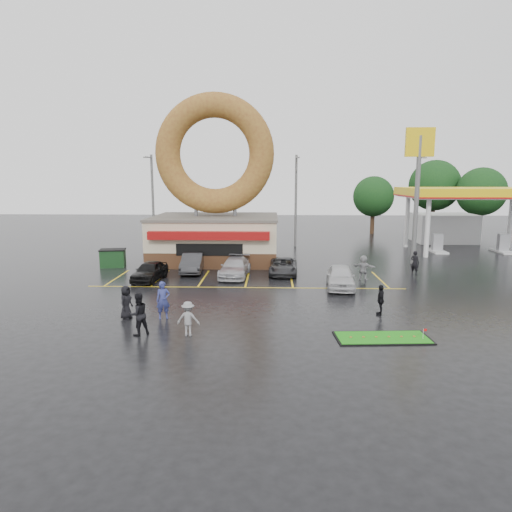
{
  "coord_description": "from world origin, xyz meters",
  "views": [
    {
      "loc": [
        1.67,
        -24.42,
        6.81
      ],
      "look_at": [
        0.72,
        2.32,
        2.2
      ],
      "focal_mm": 32.0,
      "sensor_mm": 36.0,
      "label": 1
    }
  ],
  "objects_px": {
    "gas_station": "(460,210)",
    "car_silver": "(235,267)",
    "dumpster": "(113,259)",
    "person_cameraman": "(381,300)",
    "shell_sign": "(418,170)",
    "streetlight_left": "(153,199)",
    "putting_green": "(382,338)",
    "car_grey": "(283,266)",
    "car_dgrey": "(193,263)",
    "car_white": "(340,277)",
    "person_blue": "(163,300)",
    "donut_shop": "(215,207)",
    "streetlight_mid": "(296,198)",
    "streetlight_right": "(416,198)",
    "car_black": "(150,271)"
  },
  "relations": [
    {
      "from": "car_black",
      "to": "dumpster",
      "type": "bearing_deg",
      "value": 138.25
    },
    {
      "from": "dumpster",
      "to": "car_dgrey",
      "type": "bearing_deg",
      "value": -25.29
    },
    {
      "from": "person_blue",
      "to": "dumpster",
      "type": "relative_size",
      "value": 1.02
    },
    {
      "from": "donut_shop",
      "to": "streetlight_left",
      "type": "xyz_separation_m",
      "value": [
        -7.0,
        6.95,
        0.32
      ]
    },
    {
      "from": "dumpster",
      "to": "person_cameraman",
      "type": "bearing_deg",
      "value": -43.83
    },
    {
      "from": "dumpster",
      "to": "car_black",
      "type": "bearing_deg",
      "value": -58.5
    },
    {
      "from": "donut_shop",
      "to": "car_silver",
      "type": "xyz_separation_m",
      "value": [
        2.1,
        -6.39,
        -3.81
      ]
    },
    {
      "from": "streetlight_left",
      "to": "streetlight_right",
      "type": "relative_size",
      "value": 1.0
    },
    {
      "from": "shell_sign",
      "to": "streetlight_left",
      "type": "distance_m",
      "value": 24.46
    },
    {
      "from": "streetlight_right",
      "to": "dumpster",
      "type": "xyz_separation_m",
      "value": [
        -26.6,
        -12.14,
        -4.13
      ]
    },
    {
      "from": "gas_station",
      "to": "shell_sign",
      "type": "relative_size",
      "value": 1.29
    },
    {
      "from": "car_white",
      "to": "person_blue",
      "type": "height_order",
      "value": "person_blue"
    },
    {
      "from": "streetlight_mid",
      "to": "person_cameraman",
      "type": "height_order",
      "value": "streetlight_mid"
    },
    {
      "from": "car_black",
      "to": "person_cameraman",
      "type": "bearing_deg",
      "value": -21.22
    },
    {
      "from": "car_dgrey",
      "to": "car_silver",
      "type": "xyz_separation_m",
      "value": [
        3.21,
        -1.42,
        -0.04
      ]
    },
    {
      "from": "shell_sign",
      "to": "car_grey",
      "type": "bearing_deg",
      "value": -156.71
    },
    {
      "from": "car_silver",
      "to": "car_white",
      "type": "height_order",
      "value": "car_white"
    },
    {
      "from": "donut_shop",
      "to": "putting_green",
      "type": "relative_size",
      "value": 3.26
    },
    {
      "from": "putting_green",
      "to": "shell_sign",
      "type": "bearing_deg",
      "value": 69.51
    },
    {
      "from": "gas_station",
      "to": "donut_shop",
      "type": "bearing_deg",
      "value": -160.89
    },
    {
      "from": "car_dgrey",
      "to": "car_silver",
      "type": "relative_size",
      "value": 0.93
    },
    {
      "from": "streetlight_left",
      "to": "dumpster",
      "type": "height_order",
      "value": "streetlight_left"
    },
    {
      "from": "streetlight_right",
      "to": "gas_station",
      "type": "bearing_deg",
      "value": -13.75
    },
    {
      "from": "shell_sign",
      "to": "streetlight_right",
      "type": "distance_m",
      "value": 10.68
    },
    {
      "from": "person_blue",
      "to": "streetlight_left",
      "type": "bearing_deg",
      "value": 85.34
    },
    {
      "from": "dumpster",
      "to": "shell_sign",
      "type": "bearing_deg",
      "value": -4.61
    },
    {
      "from": "donut_shop",
      "to": "car_grey",
      "type": "bearing_deg",
      "value": -45.12
    },
    {
      "from": "gas_station",
      "to": "car_silver",
      "type": "distance_m",
      "value": 25.54
    },
    {
      "from": "car_dgrey",
      "to": "car_silver",
      "type": "distance_m",
      "value": 3.51
    },
    {
      "from": "streetlight_right",
      "to": "car_dgrey",
      "type": "relative_size",
      "value": 2.15
    },
    {
      "from": "car_grey",
      "to": "car_white",
      "type": "xyz_separation_m",
      "value": [
        3.47,
        -3.97,
        0.13
      ]
    },
    {
      "from": "car_silver",
      "to": "car_grey",
      "type": "bearing_deg",
      "value": 19.33
    },
    {
      "from": "donut_shop",
      "to": "streetlight_mid",
      "type": "relative_size",
      "value": 1.5
    },
    {
      "from": "dumpster",
      "to": "putting_green",
      "type": "bearing_deg",
      "value": -52.02
    },
    {
      "from": "streetlight_right",
      "to": "donut_shop",
      "type": "bearing_deg",
      "value": -154.79
    },
    {
      "from": "streetlight_left",
      "to": "car_dgrey",
      "type": "xyz_separation_m",
      "value": [
        5.89,
        -11.92,
        -4.09
      ]
    },
    {
      "from": "streetlight_left",
      "to": "car_silver",
      "type": "distance_m",
      "value": 16.67
    },
    {
      "from": "car_grey",
      "to": "streetlight_mid",
      "type": "bearing_deg",
      "value": 86.09
    },
    {
      "from": "person_cameraman",
      "to": "putting_green",
      "type": "xyz_separation_m",
      "value": [
        -0.69,
        -3.47,
        -0.74
      ]
    },
    {
      "from": "streetlight_right",
      "to": "person_cameraman",
      "type": "xyz_separation_m",
      "value": [
        -8.88,
        -24.02,
        -4.01
      ]
    },
    {
      "from": "donut_shop",
      "to": "person_cameraman",
      "type": "relative_size",
      "value": 8.77
    },
    {
      "from": "car_grey",
      "to": "putting_green",
      "type": "relative_size",
      "value": 1.01
    },
    {
      "from": "streetlight_right",
      "to": "car_silver",
      "type": "relative_size",
      "value": 2.0
    },
    {
      "from": "streetlight_mid",
      "to": "putting_green",
      "type": "height_order",
      "value": "streetlight_mid"
    },
    {
      "from": "car_white",
      "to": "putting_green",
      "type": "xyz_separation_m",
      "value": [
        0.49,
        -9.07,
        -0.68
      ]
    },
    {
      "from": "person_blue",
      "to": "person_cameraman",
      "type": "height_order",
      "value": "person_blue"
    },
    {
      "from": "donut_shop",
      "to": "car_silver",
      "type": "distance_m",
      "value": 7.73
    },
    {
      "from": "gas_station",
      "to": "dumpster",
      "type": "height_order",
      "value": "gas_station"
    },
    {
      "from": "shell_sign",
      "to": "streetlight_mid",
      "type": "height_order",
      "value": "shell_sign"
    },
    {
      "from": "streetlight_mid",
      "to": "putting_green",
      "type": "xyz_separation_m",
      "value": [
        2.43,
        -26.49,
        -4.75
      ]
    }
  ]
}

